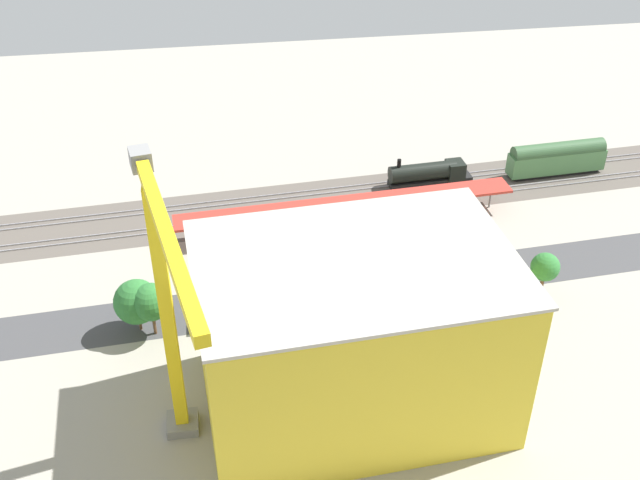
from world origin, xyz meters
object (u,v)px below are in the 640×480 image
parked_car_2 (412,267)px  street_tree_0 (137,302)px  platform_canopy_near (347,204)px  parked_car_4 (328,273)px  parked_car_3 (372,266)px  parked_car_5 (286,278)px  parked_car_0 (493,260)px  parked_car_6 (245,279)px  passenger_coach (557,158)px  box_truck_0 (238,315)px  construction_building (354,336)px  box_truck_1 (413,294)px  locomotive (431,174)px  street_tree_1 (545,267)px  traffic_light (447,274)px  parked_car_1 (454,260)px  tower_crane (168,303)px  box_truck_2 (318,305)px  street_tree_2 (151,302)px

parked_car_2 → street_tree_0: 39.95m
platform_canopy_near → parked_car_4: 14.78m
parked_car_3 → parked_car_5: bearing=3.5°
parked_car_0 → parked_car_6: (37.09, -0.59, 0.08)m
passenger_coach → street_tree_0: 78.52m
parked_car_5 → parked_car_4: bearing=-178.0°
box_truck_0 → construction_building: bearing=128.2°
parked_car_2 → box_truck_1: size_ratio=0.57×
platform_canopy_near → construction_building: size_ratio=1.61×
locomotive → passenger_coach: passenger_coach is taller
street_tree_0 → parked_car_2: bearing=-169.5°
parked_car_6 → construction_building: 28.67m
street_tree_1 → traffic_light: 13.59m
platform_canopy_near → street_tree_1: 32.73m
platform_canopy_near → parked_car_2: platform_canopy_near is taller
parked_car_3 → parked_car_4: bearing=5.0°
parked_car_5 → parked_car_2: bearing=179.3°
parked_car_1 → parked_car_6: size_ratio=1.01×
locomotive → parked_car_5: (28.18, 24.65, -1.17)m
platform_canopy_near → tower_crane: 52.07m
parked_car_0 → parked_car_4: (24.91, -0.36, 0.06)m
parked_car_1 → parked_car_2: bearing=5.3°
construction_building → traffic_light: (-16.45, -16.85, -5.49)m
passenger_coach → parked_car_3: (38.34, 23.86, -2.47)m
parked_car_2 → street_tree_1: size_ratio=0.67×
construction_building → passenger_coach: bearing=-137.1°
parked_car_4 → box_truck_1: (-10.71, 7.77, 0.82)m
tower_crane → box_truck_2: size_ratio=3.47×
box_truck_1 → street_tree_0: bearing=-0.2°
box_truck_2 → street_tree_1: bearing=178.7°
parked_car_4 → street_tree_1: bearing=162.7°
platform_canopy_near → parked_car_5: (11.29, 13.72, -3.19)m
passenger_coach → street_tree_0: size_ratio=2.32×
locomotive → parked_car_6: (34.18, 24.20, -1.13)m
street_tree_1 → traffic_light: bearing=-5.5°
street_tree_2 → box_truck_1: bearing=-178.3°
parked_car_5 → platform_canopy_near: bearing=-129.4°
parked_car_0 → parked_car_2: bearing=0.3°
parked_car_2 → box_truck_0: 27.34m
parked_car_5 → street_tree_1: bearing=166.0°
box_truck_2 → traffic_light: 18.27m
parked_car_4 → box_truck_0: bearing=32.0°
parked_car_1 → tower_crane: (39.63, 28.82, 19.64)m
parked_car_0 → tower_crane: 57.13m
locomotive → parked_car_4: 32.90m
parked_car_0 → parked_car_1: (5.92, -0.55, 0.10)m
passenger_coach → box_truck_1: bearing=43.2°
platform_canopy_near → parked_car_6: (17.29, 13.27, -3.15)m
traffic_light → platform_canopy_near: bearing=-64.2°
parked_car_3 → parked_car_0: bearing=177.1°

